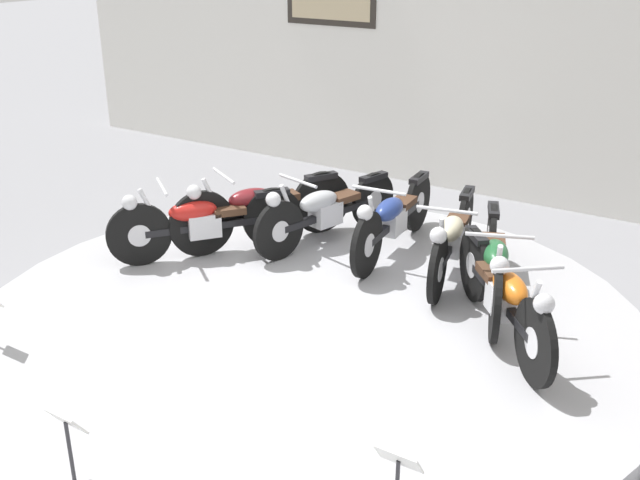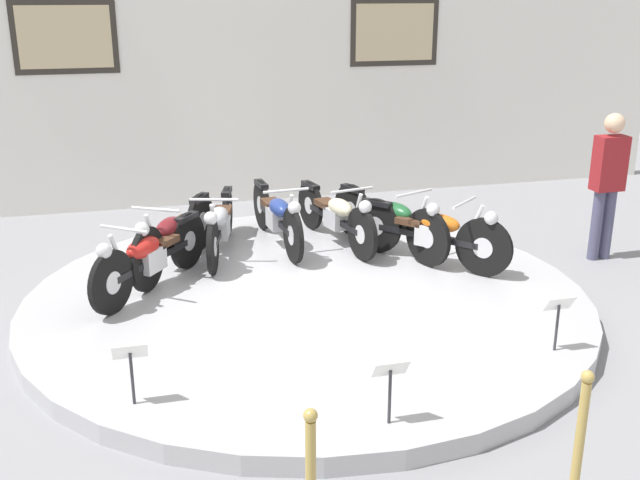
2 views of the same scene
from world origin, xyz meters
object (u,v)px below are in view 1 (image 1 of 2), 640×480
info_placard_front_centre (67,430)px  motorcycle_orange (504,295)px  motorcycle_blue (393,217)px  motorcycle_green (494,262)px  motorcycle_cream (452,236)px  motorcycle_red (203,220)px  motorcycle_silver (325,209)px  info_placard_front_right (398,469)px  motorcycle_maroon (260,207)px

info_placard_front_centre → motorcycle_orange: bearing=62.7°
motorcycle_blue → motorcycle_green: 1.36m
motorcycle_cream → motorcycle_orange: motorcycle_orange is taller
motorcycle_red → motorcycle_silver: size_ratio=0.85×
motorcycle_blue → motorcycle_cream: motorcycle_blue is taller
motorcycle_orange → motorcycle_blue: bearing=145.0°
info_placard_front_centre → info_placard_front_right: size_ratio=1.00×
motorcycle_blue → motorcycle_maroon: bearing=-157.4°
motorcycle_red → info_placard_front_centre: 3.37m
info_placard_front_centre → info_placard_front_right: 1.92m
motorcycle_silver → motorcycle_orange: 2.44m
motorcycle_maroon → info_placard_front_centre: 3.77m
motorcycle_orange → info_placard_front_centre: (-1.55, -2.99, -0.02)m
motorcycle_silver → motorcycle_blue: (0.71, 0.14, 0.01)m
motorcycle_silver → info_placard_front_centre: motorcycle_silver is taller
motorcycle_blue → info_placard_front_right: motorcycle_blue is taller
motorcycle_orange → info_placard_front_centre: motorcycle_orange is taller
motorcycle_maroon → info_placard_front_right: 4.14m
motorcycle_blue → info_placard_front_right: size_ratio=3.88×
motorcycle_maroon → motorcycle_orange: bearing=-11.2°
motorcycle_green → motorcycle_cream: bearing=144.9°
info_placard_front_centre → info_placard_front_right: same height
info_placard_front_centre → motorcycle_green: bearing=70.5°
motorcycle_blue → motorcycle_orange: bearing=-35.0°
motorcycle_orange → info_placard_front_centre: 3.37m
motorcycle_red → info_placard_front_right: (3.32, -2.26, -0.01)m
motorcycle_orange → motorcycle_cream: bearing=131.9°
motorcycle_blue → info_placard_front_right: bearing=-62.2°
motorcycle_cream → info_placard_front_right: 3.38m
motorcycle_cream → info_placard_front_centre: motorcycle_cream is taller
motorcycle_red → motorcycle_silver: (0.84, 0.94, -0.01)m
motorcycle_maroon → motorcycle_blue: bearing=22.6°
motorcycle_red → motorcycle_blue: motorcycle_blue is taller
motorcycle_red → motorcycle_cream: (2.25, 0.94, -0.00)m
motorcycle_green → motorcycle_red: bearing=-168.8°
info_placard_front_centre → motorcycle_red: bearing=117.3°
motorcycle_silver → info_placard_front_centre: bearing=-79.8°
motorcycle_cream → motorcycle_orange: bearing=-48.1°
motorcycle_maroon → motorcycle_green: (2.52, -0.00, -0.01)m
motorcycle_red → motorcycle_orange: 3.09m
motorcycle_maroon → motorcycle_cream: 2.00m
motorcycle_red → motorcycle_blue: 1.89m
motorcycle_red → motorcycle_maroon: size_ratio=0.90×
motorcycle_maroon → motorcycle_red: bearing=-117.1°
motorcycle_silver → info_placard_front_centre: 4.00m
motorcycle_maroon → motorcycle_blue: motorcycle_maroon is taller
motorcycle_silver → motorcycle_cream: size_ratio=0.99×
motorcycle_orange → info_placard_front_right: 2.28m
motorcycle_red → motorcycle_blue: bearing=35.0°
motorcycle_silver → motorcycle_green: bearing=-11.2°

